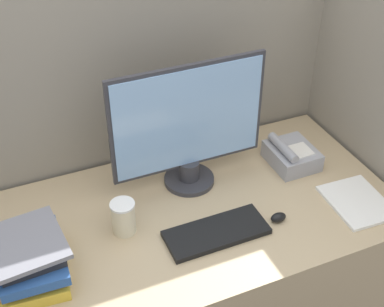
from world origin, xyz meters
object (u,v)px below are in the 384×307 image
at_px(coffee_cup, 123,217).
at_px(keyboard, 216,232).
at_px(mouse, 278,217).
at_px(desk_telephone, 291,155).
at_px(monitor, 189,129).
at_px(book_stack, 29,259).

bearing_deg(coffee_cup, keyboard, -26.87).
height_order(keyboard, coffee_cup, coffee_cup).
height_order(mouse, desk_telephone, desk_telephone).
xyz_separation_m(monitor, desk_telephone, (0.43, -0.06, -0.20)).
xyz_separation_m(book_stack, desk_telephone, (1.07, 0.17, -0.03)).
distance_m(keyboard, mouse, 0.23).
bearing_deg(book_stack, mouse, -6.69).
distance_m(monitor, mouse, 0.45).
bearing_deg(book_stack, desk_telephone, 9.26).
height_order(mouse, book_stack, book_stack).
distance_m(keyboard, coffee_cup, 0.33).
bearing_deg(keyboard, book_stack, 173.19).
bearing_deg(coffee_cup, monitor, 27.37).
bearing_deg(book_stack, keyboard, -6.81).
distance_m(mouse, book_stack, 0.86).
height_order(keyboard, desk_telephone, desk_telephone).
relative_size(coffee_cup, book_stack, 0.41).
relative_size(keyboard, mouse, 6.14).
bearing_deg(desk_telephone, coffee_cup, -172.08).
height_order(monitor, coffee_cup, monitor).
relative_size(keyboard, book_stack, 1.17).
relative_size(keyboard, coffee_cup, 2.87).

